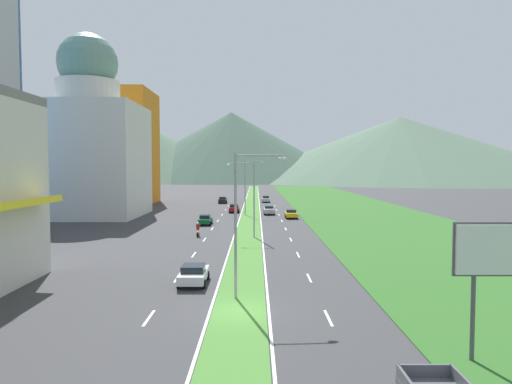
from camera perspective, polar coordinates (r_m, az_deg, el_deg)
ground_plane at (r=28.21m, az=-1.97°, el=-14.59°), size 600.00×600.00×0.00m
grass_median at (r=87.28m, az=-0.54°, el=-2.51°), size 3.20×240.00×0.06m
grass_verge_right at (r=89.45m, az=12.78°, el=-2.45°), size 24.00×240.00×0.06m
lane_dash_left_2 at (r=27.82m, az=-12.98°, el=-14.91°), size 0.16×2.80×0.01m
lane_dash_left_3 at (r=36.75m, az=-9.59°, el=-10.42°), size 0.16×2.80×0.01m
lane_dash_left_4 at (r=45.88m, az=-7.59°, el=-7.68°), size 0.16×2.80×0.01m
lane_dash_left_5 at (r=55.13m, az=-6.27°, el=-5.85°), size 0.16×2.80×0.01m
lane_dash_left_6 at (r=64.43m, az=-5.33°, el=-4.55°), size 0.16×2.80×0.01m
lane_dash_left_7 at (r=73.77m, az=-4.64°, el=-3.57°), size 0.16×2.80×0.01m
lane_dash_left_8 at (r=83.14m, az=-4.10°, el=-2.81°), size 0.16×2.80×0.01m
lane_dash_left_9 at (r=92.53m, az=-3.67°, el=-2.21°), size 0.16×2.80×0.01m
lane_dash_left_10 at (r=101.92m, az=-3.32°, el=-1.72°), size 0.16×2.80×0.01m
lane_dash_right_2 at (r=27.46m, az=9.03°, el=-15.11°), size 0.16×2.80×0.01m
lane_dash_right_3 at (r=36.47m, az=6.69°, el=-10.50°), size 0.16×2.80×0.01m
lane_dash_right_4 at (r=45.66m, az=5.32°, el=-7.72°), size 0.16×2.80×0.01m
lane_dash_right_5 at (r=54.94m, az=4.42°, el=-5.87°), size 0.16×2.80×0.01m
lane_dash_right_6 at (r=64.28m, az=3.79°, el=-4.56°), size 0.16×2.80×0.01m
lane_dash_right_7 at (r=73.64m, az=3.31°, el=-3.58°), size 0.16×2.80×0.01m
lane_dash_right_8 at (r=83.02m, az=2.95°, el=-2.82°), size 0.16×2.80×0.01m
lane_dash_right_9 at (r=92.42m, az=2.66°, el=-2.21°), size 0.16×2.80×0.01m
lane_dash_right_10 at (r=101.82m, az=2.42°, el=-1.72°), size 0.16×2.80×0.01m
edge_line_median_left at (r=87.32m, az=-1.69°, el=-2.52°), size 0.16×240.00×0.01m
edge_line_median_right at (r=87.28m, az=0.61°, el=-2.53°), size 0.16×240.00×0.01m
domed_building at (r=85.26m, az=-19.79°, el=5.68°), size 17.63×17.63×31.44m
midrise_colored at (r=112.62m, az=-16.85°, el=5.26°), size 17.14×17.14×26.14m
hill_far_left at (r=301.37m, az=-15.57°, el=5.34°), size 153.08×153.08×41.86m
hill_far_center at (r=299.87m, az=-2.95°, el=5.65°), size 158.27×158.27×43.77m
hill_far_right at (r=305.64m, az=17.48°, el=5.12°), size 217.82×217.82×40.17m
street_lamp_near at (r=29.79m, az=-1.70°, el=-2.85°), size 3.40×0.42×9.46m
street_lamp_mid at (r=55.67m, az=-0.53°, el=-0.22°), size 3.39×0.39×9.19m
street_lamp_far at (r=81.67m, az=-0.99°, el=1.07°), size 3.38×0.32×9.83m
car_0 at (r=109.43m, az=-4.03°, el=-0.98°), size 1.92×4.27×1.52m
car_1 at (r=112.14m, az=1.32°, el=-0.88°), size 1.94×4.42×1.55m
car_2 at (r=69.18m, az=-6.18°, el=-3.40°), size 1.86×4.38×1.48m
car_3 at (r=83.88m, az=1.71°, el=-2.23°), size 1.92×4.79×1.49m
car_4 at (r=77.63m, az=4.46°, el=-2.69°), size 2.01×4.26×1.44m
car_5 at (r=87.56m, az=-2.61°, el=-2.00°), size 1.88×4.61×1.55m
car_6 at (r=34.62m, az=-7.61°, el=-10.00°), size 2.01×4.14×1.43m
motorcycle_rider at (r=57.49m, az=-7.07°, el=-4.74°), size 0.36×2.00×1.80m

